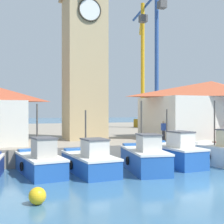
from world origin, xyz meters
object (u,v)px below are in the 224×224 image
at_px(fishing_boat_center, 145,158).
at_px(fishing_boat_mid_right, 173,153).
at_px(fishing_boat_mid_left, 90,161).
at_px(fishing_boat_right_inner, 221,152).
at_px(clock_tower, 84,47).
at_px(dock_worker_near_tower, 163,130).
at_px(mooring_buoy, 37,196).
at_px(warehouse_right, 211,108).
at_px(port_crane_near, 156,73).
at_px(port_crane_far, 143,78).
at_px(fishing_boat_left_inner, 40,162).

relative_size(fishing_boat_center, fishing_boat_mid_right, 0.97).
distance_m(fishing_boat_mid_left, fishing_boat_right_inner, 8.94).
bearing_deg(clock_tower, fishing_boat_center, -81.94).
bearing_deg(dock_worker_near_tower, mooring_buoy, -138.46).
relative_size(fishing_boat_mid_left, fishing_boat_mid_right, 0.97).
height_order(warehouse_right, mooring_buoy, warehouse_right).
xyz_separation_m(fishing_boat_mid_left, mooring_buoy, (-3.55, -5.14, -0.36)).
bearing_deg(fishing_boat_mid_left, clock_tower, 76.92).
distance_m(warehouse_right, port_crane_near, 15.40).
distance_m(fishing_boat_right_inner, mooring_buoy, 13.36).
height_order(fishing_boat_mid_right, port_crane_near, port_crane_near).
distance_m(clock_tower, mooring_buoy, 17.07).
distance_m(port_crane_far, dock_worker_near_tower, 22.06).
height_order(fishing_boat_mid_right, clock_tower, clock_tower).
xyz_separation_m(fishing_boat_mid_left, port_crane_far, (15.08, 24.27, 7.71)).
distance_m(fishing_boat_center, fishing_boat_right_inner, 5.69).
distance_m(clock_tower, port_crane_far, 20.53).
relative_size(fishing_boat_center, clock_tower, 0.31).
xyz_separation_m(fishing_boat_right_inner, clock_tower, (-6.96, 8.89, 8.20)).
height_order(fishing_boat_right_inner, port_crane_far, port_crane_far).
height_order(fishing_boat_mid_left, fishing_boat_right_inner, fishing_boat_right_inner).
bearing_deg(fishing_boat_left_inner, warehouse_right, 20.29).
relative_size(fishing_boat_center, port_crane_near, 0.26).
distance_m(fishing_boat_right_inner, clock_tower, 13.95).
bearing_deg(fishing_boat_mid_left, fishing_boat_left_inner, 168.05).
relative_size(fishing_boat_left_inner, mooring_buoy, 7.57).
xyz_separation_m(fishing_boat_center, fishing_boat_right_inner, (5.68, 0.12, 0.03)).
xyz_separation_m(fishing_boat_left_inner, clock_tower, (4.70, 7.90, 8.30)).
height_order(fishing_boat_mid_left, mooring_buoy, fishing_boat_mid_left).
xyz_separation_m(port_crane_near, dock_worker_near_tower, (-8.17, -16.47, -6.80)).
distance_m(fishing_boat_mid_left, fishing_boat_center, 3.29).
bearing_deg(fishing_boat_left_inner, port_crane_near, 48.18).
xyz_separation_m(fishing_boat_mid_right, mooring_buoy, (-9.42, -5.73, -0.47)).
relative_size(fishing_boat_left_inner, port_crane_near, 0.26).
xyz_separation_m(clock_tower, port_crane_far, (13.11, 15.79, -0.62)).
relative_size(fishing_boat_mid_right, mooring_buoy, 7.89).
bearing_deg(fishing_boat_center, fishing_boat_mid_right, 23.16).
height_order(fishing_boat_center, port_crane_far, port_crane_far).
height_order(clock_tower, port_crane_far, port_crane_far).
xyz_separation_m(fishing_boat_left_inner, warehouse_right, (16.36, 6.05, 3.09)).
xyz_separation_m(fishing_boat_mid_left, fishing_boat_mid_right, (5.87, 0.59, 0.11)).
bearing_deg(port_crane_near, dock_worker_near_tower, -116.38).
distance_m(clock_tower, port_crane_near, 18.54).
xyz_separation_m(fishing_boat_center, dock_worker_near_tower, (4.18, 5.12, 1.22)).
bearing_deg(mooring_buoy, port_crane_far, 57.65).
xyz_separation_m(fishing_boat_mid_right, clock_tower, (-3.90, 7.89, 8.22)).
height_order(fishing_boat_right_inner, warehouse_right, warehouse_right).
distance_m(fishing_boat_mid_left, warehouse_right, 15.47).
bearing_deg(port_crane_near, fishing_boat_right_inner, -107.25).
relative_size(fishing_boat_mid_left, port_crane_far, 0.28).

